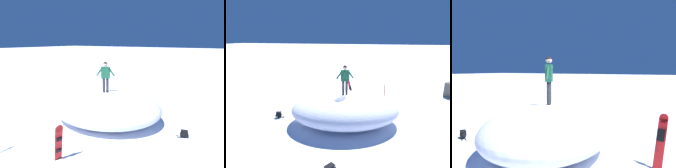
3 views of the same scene
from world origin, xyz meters
The scene contains 6 objects.
ground centered at (0.00, 0.00, 0.00)m, with size 240.00×240.00×0.00m, color white.
snow_mound centered at (-0.17, -0.23, 0.87)m, with size 6.32×4.53×1.75m, color white.
snowboarder_standing centered at (-0.17, -0.21, 2.79)m, with size 0.52×0.97×1.73m.
snowboard_primary_upright centered at (3.62, 0.22, 0.87)m, with size 0.41×0.50×1.68m.
backpack_near centered at (-0.71, 4.01, 0.20)m, with size 0.35×0.59×0.38m.
trail_marker_pole centered at (4.89, -2.44, 0.77)m, with size 0.10×0.10×1.46m.
Camera 2 is at (-9.62, -2.41, 5.00)m, focal length 28.02 mm.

